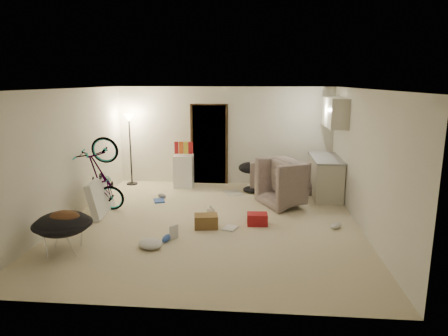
# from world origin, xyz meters

# --- Properties ---
(floor) EXTENTS (5.50, 6.00, 0.02)m
(floor) POSITION_xyz_m (0.00, 0.00, -0.01)
(floor) COLOR beige
(floor) RESTS_ON ground
(ceiling) EXTENTS (5.50, 6.00, 0.02)m
(ceiling) POSITION_xyz_m (0.00, 0.00, 2.51)
(ceiling) COLOR white
(ceiling) RESTS_ON wall_back
(wall_back) EXTENTS (5.50, 0.02, 2.50)m
(wall_back) POSITION_xyz_m (0.00, 3.01, 1.25)
(wall_back) COLOR silver
(wall_back) RESTS_ON floor
(wall_front) EXTENTS (5.50, 0.02, 2.50)m
(wall_front) POSITION_xyz_m (0.00, -3.01, 1.25)
(wall_front) COLOR silver
(wall_front) RESTS_ON floor
(wall_left) EXTENTS (0.02, 6.00, 2.50)m
(wall_left) POSITION_xyz_m (-2.76, 0.00, 1.25)
(wall_left) COLOR silver
(wall_left) RESTS_ON floor
(wall_right) EXTENTS (0.02, 6.00, 2.50)m
(wall_right) POSITION_xyz_m (2.76, 0.00, 1.25)
(wall_right) COLOR silver
(wall_right) RESTS_ON floor
(doorway) EXTENTS (0.85, 0.10, 2.04)m
(doorway) POSITION_xyz_m (-0.40, 2.97, 1.02)
(doorway) COLOR black
(doorway) RESTS_ON floor
(door_trim) EXTENTS (0.97, 0.04, 2.10)m
(door_trim) POSITION_xyz_m (-0.40, 2.94, 1.02)
(door_trim) COLOR #2F2010
(door_trim) RESTS_ON floor
(floor_lamp) EXTENTS (0.28, 0.28, 1.81)m
(floor_lamp) POSITION_xyz_m (-2.40, 2.65, 1.31)
(floor_lamp) COLOR black
(floor_lamp) RESTS_ON floor
(kitchen_counter) EXTENTS (0.60, 1.50, 0.88)m
(kitchen_counter) POSITION_xyz_m (2.43, 2.00, 0.44)
(kitchen_counter) COLOR beige
(kitchen_counter) RESTS_ON floor
(counter_top) EXTENTS (0.64, 1.54, 0.04)m
(counter_top) POSITION_xyz_m (2.43, 2.00, 0.90)
(counter_top) COLOR gray
(counter_top) RESTS_ON kitchen_counter
(kitchen_uppers) EXTENTS (0.38, 1.40, 0.65)m
(kitchen_uppers) POSITION_xyz_m (2.56, 2.00, 1.95)
(kitchen_uppers) COLOR beige
(kitchen_uppers) RESTS_ON wall_right
(sofa) EXTENTS (1.93, 0.83, 0.55)m
(sofa) POSITION_xyz_m (1.62, 2.45, 0.28)
(sofa) COLOR #343A33
(sofa) RESTS_ON floor
(armchair) EXTENTS (1.37, 1.44, 0.73)m
(armchair) POSITION_xyz_m (1.69, 1.35, 0.36)
(armchair) COLOR #343A33
(armchair) RESTS_ON floor
(bicycle) EXTENTS (1.61, 0.72, 0.92)m
(bicycle) POSITION_xyz_m (-2.30, 0.44, 0.42)
(bicycle) COLOR black
(bicycle) RESTS_ON floor
(book_asset) EXTENTS (0.31, 0.30, 0.02)m
(book_asset) POSITION_xyz_m (-0.60, -0.97, 0.01)
(book_asset) COLOR #A3181C
(book_asset) RESTS_ON floor
(mini_fridge) EXTENTS (0.50, 0.50, 0.81)m
(mini_fridge) POSITION_xyz_m (-1.01, 2.55, 0.40)
(mini_fridge) COLOR white
(mini_fridge) RESTS_ON floor
(snack_box_0) EXTENTS (0.11, 0.09, 0.30)m
(snack_box_0) POSITION_xyz_m (-1.18, 2.55, 1.00)
(snack_box_0) COLOR #A3181C
(snack_box_0) RESTS_ON mini_fridge
(snack_box_1) EXTENTS (0.10, 0.07, 0.30)m
(snack_box_1) POSITION_xyz_m (-1.06, 2.55, 1.00)
(snack_box_1) COLOR #D3561A
(snack_box_1) RESTS_ON mini_fridge
(snack_box_2) EXTENTS (0.12, 0.10, 0.30)m
(snack_box_2) POSITION_xyz_m (-0.94, 2.55, 1.00)
(snack_box_2) COLOR gold
(snack_box_2) RESTS_ON mini_fridge
(snack_box_3) EXTENTS (0.11, 0.09, 0.30)m
(snack_box_3) POSITION_xyz_m (-0.82, 2.55, 1.00)
(snack_box_3) COLOR #A3181C
(snack_box_3) RESTS_ON mini_fridge
(saucer_chair) EXTENTS (0.91, 0.91, 0.64)m
(saucer_chair) POSITION_xyz_m (-2.15, -1.56, 0.38)
(saucer_chair) COLOR silver
(saucer_chair) RESTS_ON floor
(hoodie) EXTENTS (0.52, 0.45, 0.22)m
(hoodie) POSITION_xyz_m (-2.10, -1.59, 0.58)
(hoodie) COLOR #4D2F1A
(hoodie) RESTS_ON saucer_chair
(sofa_drape) EXTENTS (0.57, 0.48, 0.28)m
(sofa_drape) POSITION_xyz_m (0.67, 2.45, 0.54)
(sofa_drape) COLOR black
(sofa_drape) RESTS_ON sofa
(tv_box) EXTENTS (0.37, 1.10, 0.73)m
(tv_box) POSITION_xyz_m (-2.30, 0.31, 0.36)
(tv_box) COLOR silver
(tv_box) RESTS_ON floor
(drink_case_a) EXTENTS (0.47, 0.37, 0.24)m
(drink_case_a) POSITION_xyz_m (-0.07, -0.31, 0.12)
(drink_case_a) COLOR brown
(drink_case_a) RESTS_ON floor
(drink_case_b) EXTENTS (0.39, 0.30, 0.22)m
(drink_case_b) POSITION_xyz_m (0.87, -0.08, 0.11)
(drink_case_b) COLOR #A3181C
(drink_case_b) RESTS_ON floor
(juicer) EXTENTS (0.16, 0.16, 0.23)m
(juicer) POSITION_xyz_m (-0.06, 0.35, 0.09)
(juicer) COLOR beige
(juicer) RESTS_ON floor
(newspaper) EXTENTS (0.57, 0.63, 0.01)m
(newspaper) POSITION_xyz_m (0.28, 2.05, 0.00)
(newspaper) COLOR #B8B4AA
(newspaper) RESTS_ON floor
(book_blue) EXTENTS (0.32, 0.37, 0.03)m
(book_blue) POSITION_xyz_m (-1.32, 1.22, 0.02)
(book_blue) COLOR #2C4CA0
(book_blue) RESTS_ON floor
(book_white) EXTENTS (0.30, 0.34, 0.03)m
(book_white) POSITION_xyz_m (0.38, -0.34, 0.01)
(book_white) COLOR silver
(book_white) RESTS_ON floor
(shoe_1) EXTENTS (0.28, 0.25, 0.10)m
(shoe_1) POSITION_xyz_m (-1.33, 1.49, 0.05)
(shoe_1) COLOR slate
(shoe_1) RESTS_ON floor
(shoe_2) EXTENTS (0.17, 0.30, 0.10)m
(shoe_2) POSITION_xyz_m (-0.65, -1.00, 0.05)
(shoe_2) COLOR #2C4CA0
(shoe_2) RESTS_ON floor
(shoe_4) EXTENTS (0.29, 0.28, 0.11)m
(shoe_4) POSITION_xyz_m (2.30, -0.16, 0.05)
(shoe_4) COLOR white
(shoe_4) RESTS_ON floor
(clothes_lump_b) EXTENTS (0.52, 0.46, 0.14)m
(clothes_lump_b) POSITION_xyz_m (0.74, 2.14, 0.07)
(clothes_lump_b) COLOR black
(clothes_lump_b) RESTS_ON floor
(clothes_lump_c) EXTENTS (0.55, 0.54, 0.13)m
(clothes_lump_c) POSITION_xyz_m (-0.84, -1.28, 0.07)
(clothes_lump_c) COLOR silver
(clothes_lump_c) RESTS_ON floor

